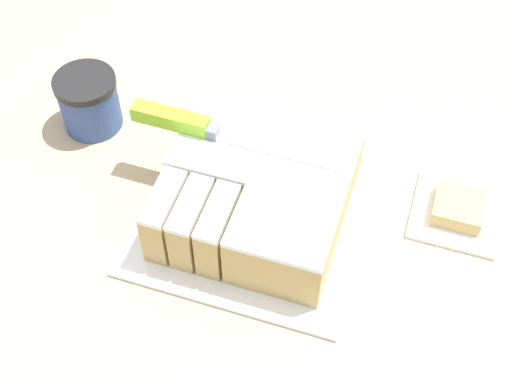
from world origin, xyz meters
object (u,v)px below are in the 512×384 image
Objects in this scene: cake_board at (256,213)px; knife at (189,124)px; cake at (258,191)px; coffee_cup at (89,102)px; brownie at (458,207)px.

knife is (-0.10, 0.04, 0.10)m from cake_board.
knife reaches higher than cake.
cake is 0.30m from coffee_cup.
brownie is (0.53, -0.00, -0.03)m from coffee_cup.
coffee_cup is (-0.28, 0.08, -0.01)m from cake.
coffee_cup is at bearing 165.89° from knife.
cake_board is 0.15m from knife.
knife is at bearing 158.98° from cake_board.
brownie reaches higher than cake_board.
coffee_cup is at bearing 162.85° from cake_board.
brownie is at bearing 17.51° from cake.
cake reaches higher than cake_board.
cake is at bearing -16.57° from coffee_cup.
cake is 0.27m from brownie.
coffee_cup is at bearing 163.43° from cake.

